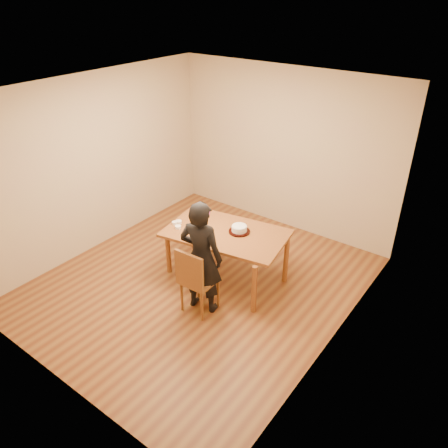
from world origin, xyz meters
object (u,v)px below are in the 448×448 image
Objects in this scene: dining_table at (226,233)px; cake at (239,229)px; cake_plate at (239,231)px; dining_chair at (200,280)px; person at (201,257)px.

dining_table is 7.80× the size of cake.
cake_plate is (0.15, 0.11, 0.03)m from dining_table.
dining_chair is (0.15, -0.78, -0.28)m from dining_table.
cake is (-0.00, 0.88, 0.36)m from dining_chair.
cake is 0.84m from person.
dining_chair is 0.95m from cake.
dining_chair is at bearing 77.01° from person.
person is (0.00, 0.05, 0.33)m from dining_chair.
cake_plate reaches higher than dining_table.
cake is (0.15, 0.11, 0.08)m from dining_table.
dining_table is 5.60× the size of cake_plate.
dining_table is 0.75m from person.
person is at bearing -89.89° from cake.
cake_plate is at bearing 0.00° from cake.
dining_chair is at bearing -88.87° from dining_table.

